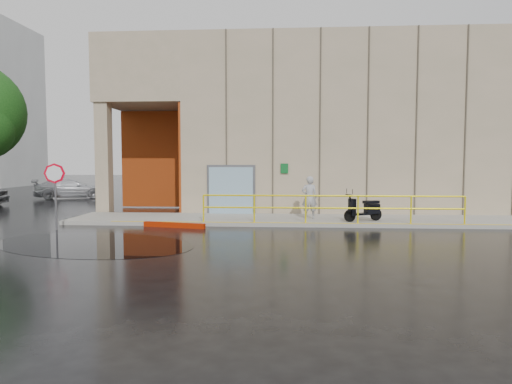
% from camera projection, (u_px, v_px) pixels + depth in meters
% --- Properties ---
extents(ground, '(120.00, 120.00, 0.00)m').
position_uv_depth(ground, '(201.00, 241.00, 13.89)').
color(ground, black).
rests_on(ground, ground).
extents(sidewalk, '(20.00, 3.00, 0.15)m').
position_uv_depth(sidewalk, '(322.00, 220.00, 18.09)').
color(sidewalk, gray).
rests_on(sidewalk, ground).
extents(building, '(20.00, 10.17, 8.00)m').
position_uv_depth(building, '(334.00, 127.00, 24.19)').
color(building, gray).
rests_on(building, ground).
extents(guardrail, '(9.56, 0.06, 1.03)m').
position_uv_depth(guardrail, '(332.00, 209.00, 16.69)').
color(guardrail, yellow).
rests_on(guardrail, sidewalk).
extents(person, '(0.61, 0.40, 1.68)m').
position_uv_depth(person, '(309.00, 197.00, 17.98)').
color(person, '#A2A2A7').
rests_on(person, sidewalk).
extents(scooter, '(1.64, 1.10, 1.24)m').
position_uv_depth(scooter, '(364.00, 202.00, 17.19)').
color(scooter, black).
rests_on(scooter, sidewalk).
extents(stop_sign, '(0.69, 0.23, 2.35)m').
position_uv_depth(stop_sign, '(55.00, 181.00, 15.93)').
color(stop_sign, '#5D5D62').
rests_on(stop_sign, ground).
extents(red_curb, '(2.38, 0.69, 0.18)m').
position_uv_depth(red_curb, '(174.00, 225.00, 16.62)').
color(red_curb, '#991A01').
rests_on(red_curb, ground).
extents(puddle, '(7.14, 5.51, 0.01)m').
position_uv_depth(puddle, '(93.00, 244.00, 13.36)').
color(puddle, black).
rests_on(puddle, ground).
extents(car_c, '(4.71, 3.48, 1.27)m').
position_uv_depth(car_c, '(70.00, 189.00, 29.13)').
color(car_c, silver).
rests_on(car_c, ground).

